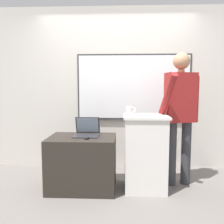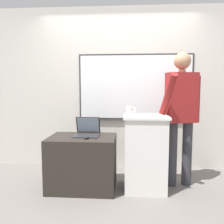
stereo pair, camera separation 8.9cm
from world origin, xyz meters
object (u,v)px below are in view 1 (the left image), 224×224
(lectern_podium, at_px, (145,152))
(computer_mouse_by_laptop, at_px, (87,138))
(person_presenter, at_px, (180,110))
(wireless_keyboard, at_px, (145,115))
(coffee_mug, at_px, (129,110))
(laptop, at_px, (87,130))
(side_desk, at_px, (82,163))

(lectern_podium, distance_m, computer_mouse_by_laptop, 0.78)
(person_presenter, distance_m, wireless_keyboard, 0.54)
(wireless_keyboard, height_order, coffee_mug, coffee_mug)
(lectern_podium, xyz_separation_m, laptop, (-0.77, 0.09, 0.27))
(person_presenter, relative_size, coffee_mug, 13.10)
(laptop, bearing_deg, coffee_mug, 9.72)
(laptop, bearing_deg, computer_mouse_by_laptop, -82.52)
(person_presenter, distance_m, computer_mouse_by_laptop, 1.29)
(side_desk, xyz_separation_m, person_presenter, (1.29, 0.18, 0.69))
(lectern_podium, relative_size, person_presenter, 0.55)
(person_presenter, xyz_separation_m, laptop, (-1.24, -0.08, -0.27))
(side_desk, distance_m, coffee_mug, 0.94)
(computer_mouse_by_laptop, bearing_deg, lectern_podium, 10.35)
(side_desk, height_order, laptop, laptop)
(person_presenter, xyz_separation_m, wireless_keyboard, (-0.49, -0.23, -0.05))
(wireless_keyboard, bearing_deg, coffee_mug, 127.08)
(computer_mouse_by_laptop, bearing_deg, side_desk, 122.67)
(laptop, relative_size, wireless_keyboard, 0.79)
(side_desk, bearing_deg, wireless_keyboard, -3.71)
(laptop, bearing_deg, wireless_keyboard, -11.35)
(person_presenter, relative_size, wireless_keyboard, 4.23)
(wireless_keyboard, xyz_separation_m, coffee_mug, (-0.19, 0.25, 0.04))
(lectern_podium, bearing_deg, wireless_keyboard, -104.85)
(computer_mouse_by_laptop, relative_size, coffee_mug, 0.74)
(side_desk, relative_size, coffee_mug, 6.36)
(lectern_podium, xyz_separation_m, coffee_mug, (-0.20, 0.18, 0.53))
(side_desk, relative_size, computer_mouse_by_laptop, 8.64)
(laptop, xyz_separation_m, computer_mouse_by_laptop, (0.03, -0.22, -0.05))
(lectern_podium, bearing_deg, computer_mouse_by_laptop, -169.65)
(side_desk, bearing_deg, lectern_podium, 0.82)
(side_desk, height_order, person_presenter, person_presenter)
(person_presenter, bearing_deg, lectern_podium, -172.55)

